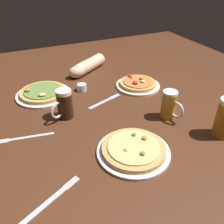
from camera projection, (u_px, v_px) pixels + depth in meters
ground_plane at (112, 118)px, 1.20m from camera, size 2.40×2.40×0.03m
pizza_plate_near at (134, 150)px, 0.95m from camera, size 0.30×0.30×0.05m
pizza_plate_far at (138, 84)px, 1.44m from camera, size 0.26×0.26×0.05m
pizza_plate_side at (43, 93)px, 1.35m from camera, size 0.30×0.30×0.05m
beer_mug_dark at (64, 104)px, 1.14m from camera, size 0.12×0.09×0.15m
beer_mug_pale at (170, 105)px, 1.14m from camera, size 0.07×0.12×0.14m
ramekin_sauce at (82, 87)px, 1.40m from camera, size 0.06×0.06×0.04m
fork_left at (25, 137)px, 1.04m from camera, size 0.23×0.06×0.01m
knife_right at (52, 199)px, 0.78m from camera, size 0.22×0.12×0.01m
knife_spare at (105, 101)px, 1.30m from camera, size 0.22×0.09×0.01m
diner_arm at (86, 67)px, 1.61m from camera, size 0.30×0.23×0.08m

